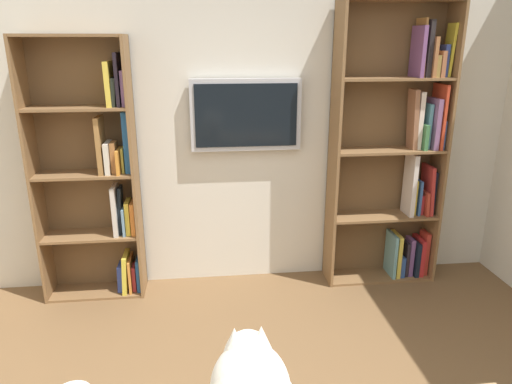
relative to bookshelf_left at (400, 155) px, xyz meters
name	(u,v)px	position (x,y,z in m)	size (l,w,h in m)	color
wall_back	(239,119)	(1.28, -0.17, 0.28)	(4.52, 0.06, 2.70)	silver
bookshelf_left	(400,155)	(0.00, 0.00, 0.00)	(0.90, 0.28, 2.23)	brown
bookshelf_right	(97,176)	(2.36, 0.00, -0.10)	(0.75, 0.28, 1.98)	brown
wall_mounted_tv	(246,115)	(1.23, -0.08, 0.33)	(0.85, 0.07, 0.55)	#B7B7BC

